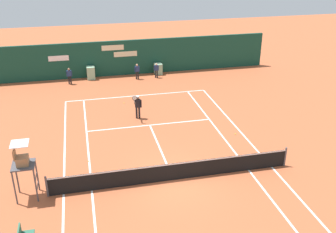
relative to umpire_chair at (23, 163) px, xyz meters
name	(u,v)px	position (x,y,z in m)	size (l,w,h in m)	color
ground_plane	(171,174)	(6.88, 0.41, -1.83)	(80.00, 80.00, 0.01)	#B25633
tennis_net	(174,171)	(6.88, -0.16, -1.33)	(12.10, 0.10, 1.07)	#4C4C51
sponsor_back_wall	(127,58)	(6.85, 16.81, -0.37)	(25.00, 1.02, 3.04)	#144233
umpire_chair	(23,163)	(0.00, 0.00, 0.00)	(1.00, 1.00, 2.81)	#47474C
player_on_baseline	(138,105)	(6.31, 7.45, -0.88)	(0.67, 0.65, 1.81)	black
ball_kid_left_post	(156,69)	(9.17, 15.37, -1.10)	(0.43, 0.18, 1.29)	black
ball_kid_centre_post	(137,70)	(7.51, 15.37, -1.07)	(0.44, 0.21, 1.33)	black
ball_kid_right_post	(69,75)	(1.93, 15.37, -1.05)	(0.46, 0.19, 1.37)	black
tennis_ball_mid_court	(124,103)	(5.72, 10.26, -1.80)	(0.07, 0.07, 0.07)	#CCE033
tennis_ball_by_sideline	(235,134)	(11.74, 3.79, -1.80)	(0.07, 0.07, 0.07)	#CCE033
tennis_ball_near_service_line	(89,161)	(2.86, 2.55, -1.80)	(0.07, 0.07, 0.07)	#CCE033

